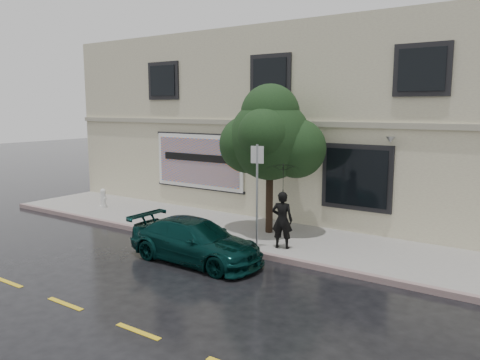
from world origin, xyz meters
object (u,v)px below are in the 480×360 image
Objects in this scene: pedestrian at (282,220)px; fire_hydrant at (103,198)px; car at (195,241)px; street_tree at (270,140)px.

pedestrian is 2.16× the size of fire_hydrant.
car is 0.92× the size of street_tree.
fire_hydrant is at bearing -21.90° from pedestrian.
street_tree reaches higher than car.
car is 5.17× the size of fire_hydrant.
car is at bearing -21.08° from fire_hydrant.
car reaches higher than fire_hydrant.
street_tree is at bearing 3.90° from fire_hydrant.
street_tree is at bearing -6.10° from car.
pedestrian reaches higher than car.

